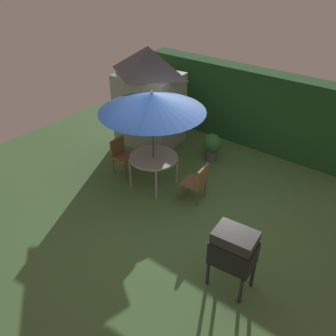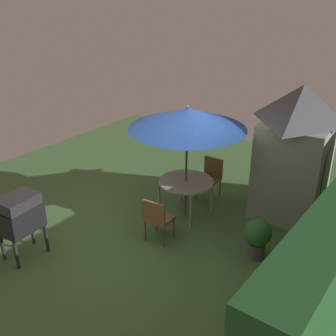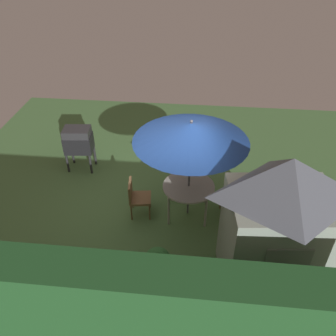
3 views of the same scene
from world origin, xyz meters
The scene contains 9 objects.
ground_plane centered at (0.00, 0.00, 0.00)m, with size 11.00×11.00×0.00m, color #47703D.
hedge_backdrop centered at (0.00, 3.50, 1.07)m, with size 6.50×0.59×2.15m.
garden_shed centered at (-2.18, 1.80, 1.40)m, with size 1.90×1.56×2.74m.
patio_table centered at (-0.65, 0.14, 0.72)m, with size 1.13×1.13×0.79m.
patio_umbrella centered at (-0.65, 0.14, 2.13)m, with size 2.32×2.32×2.39m.
bbq_grill centered at (2.26, -1.33, 0.85)m, with size 0.74×0.56×1.20m.
chair_near_shed centered at (0.48, 0.28, 0.52)m, with size 0.52×0.51×0.90m.
chair_far_side centered at (-1.69, 0.11, 0.52)m, with size 0.48×0.47×0.90m.
potted_plant_by_shed centered at (-0.20, 1.99, 0.44)m, with size 0.50×0.50×0.75m.
Camera 3 is at (-0.81, 6.07, 5.55)m, focal length 37.53 mm.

